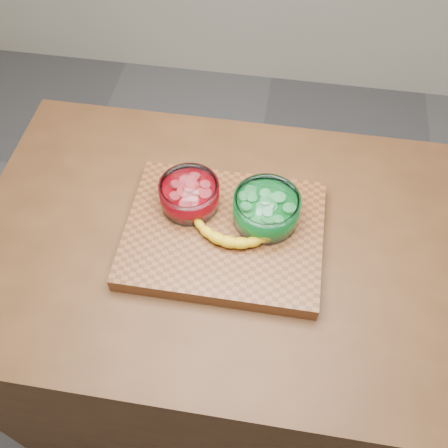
# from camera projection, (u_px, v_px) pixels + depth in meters

# --- Properties ---
(ground) EXTENTS (3.50, 3.50, 0.00)m
(ground) POSITION_uv_depth(u_px,v_px,m) (224.00, 369.00, 1.90)
(ground) COLOR #5C5C61
(ground) RESTS_ON ground
(counter) EXTENTS (1.20, 0.80, 0.90)m
(counter) POSITION_uv_depth(u_px,v_px,m) (224.00, 320.00, 1.54)
(counter) COLOR #4D2D17
(counter) RESTS_ON ground
(cutting_board) EXTENTS (0.45, 0.35, 0.04)m
(cutting_board) POSITION_uv_depth(u_px,v_px,m) (224.00, 234.00, 1.15)
(cutting_board) COLOR brown
(cutting_board) RESTS_ON counter
(bowl_red) EXTENTS (0.14, 0.14, 0.06)m
(bowl_red) POSITION_uv_depth(u_px,v_px,m) (189.00, 195.00, 1.15)
(bowl_red) COLOR white
(bowl_red) RESTS_ON cutting_board
(bowl_green) EXTENTS (0.15, 0.15, 0.07)m
(bowl_green) POSITION_uv_depth(u_px,v_px,m) (266.00, 209.00, 1.13)
(bowl_green) COLOR white
(bowl_green) RESTS_ON cutting_board
(banana) EXTENTS (0.23, 0.11, 0.03)m
(banana) POSITION_uv_depth(u_px,v_px,m) (232.00, 231.00, 1.12)
(banana) COLOR gold
(banana) RESTS_ON cutting_board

